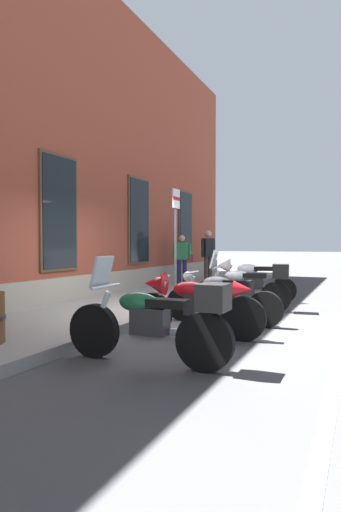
# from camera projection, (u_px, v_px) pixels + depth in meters

# --- Properties ---
(ground_plane) EXTENTS (140.00, 140.00, 0.00)m
(ground_plane) POSITION_uv_depth(u_px,v_px,m) (166.00, 318.00, 8.15)
(ground_plane) COLOR #424244
(sidewalk) EXTENTS (27.40, 2.56, 0.16)m
(sidewalk) POSITION_uv_depth(u_px,v_px,m) (109.00, 310.00, 8.68)
(sidewalk) COLOR gray
(sidewalk) RESTS_ON ground_plane
(motorcycle_green_touring) EXTENTS (0.62, 2.15, 1.28)m
(motorcycle_green_touring) POSITION_uv_depth(u_px,v_px,m) (155.00, 320.00, 4.98)
(motorcycle_green_touring) COLOR black
(motorcycle_green_touring) RESTS_ON ground_plane
(motorcycle_red_sport) EXTENTS (0.62, 2.11, 0.99)m
(motorcycle_red_sport) POSITION_uv_depth(u_px,v_px,m) (191.00, 302.00, 6.48)
(motorcycle_red_sport) COLOR black
(motorcycle_red_sport) RESTS_ON ground_plane
(motorcycle_grey_naked) EXTENTS (0.62, 2.16, 0.92)m
(motorcycle_grey_naked) POSITION_uv_depth(u_px,v_px,m) (221.00, 298.00, 7.56)
(motorcycle_grey_naked) COLOR black
(motorcycle_grey_naked) RESTS_ON ground_plane
(motorcycle_silver_touring) EXTENTS (0.67, 2.07, 1.30)m
(motorcycle_silver_touring) POSITION_uv_depth(u_px,v_px,m) (247.00, 286.00, 9.02)
(motorcycle_silver_touring) COLOR black
(motorcycle_silver_touring) RESTS_ON ground_plane
(motorcycle_white_sport) EXTENTS (0.76, 2.07, 1.06)m
(motorcycle_white_sport) POSITION_uv_depth(u_px,v_px,m) (249.00, 279.00, 10.35)
(motorcycle_white_sport) COLOR black
(motorcycle_white_sport) RESTS_ON ground_plane
(pedestrian_striped_shirt) EXTENTS (0.41, 0.61, 1.55)m
(pedestrian_striped_shirt) POSITION_uv_depth(u_px,v_px,m) (182.00, 257.00, 13.58)
(pedestrian_striped_shirt) COLOR #1E1E4C
(pedestrian_striped_shirt) RESTS_ON sidewalk
(pedestrian_dark_jacket) EXTENTS (0.53, 0.36, 1.72)m
(pedestrian_dark_jacket) POSITION_uv_depth(u_px,v_px,m) (208.00, 253.00, 14.00)
(pedestrian_dark_jacket) COLOR #38332D
(pedestrian_dark_jacket) RESTS_ON sidewalk
(parking_sign) EXTENTS (0.36, 0.07, 2.56)m
(parking_sign) POSITION_uv_depth(u_px,v_px,m) (176.00, 228.00, 9.76)
(parking_sign) COLOR #4C4C51
(parking_sign) RESTS_ON sidewalk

